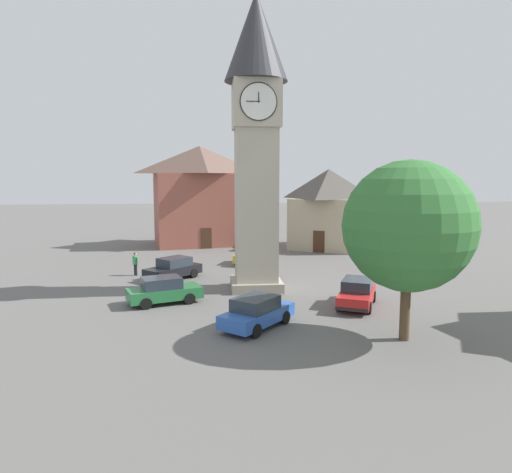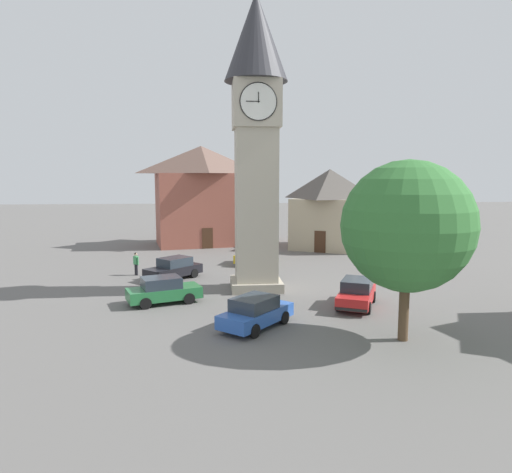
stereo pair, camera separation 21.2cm
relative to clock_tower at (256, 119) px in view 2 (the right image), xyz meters
The scene contains 12 objects.
ground_plane 10.76m from the clock_tower, 96.66° to the right, with size 200.00×200.00×0.00m, color #605E5B.
clock_tower is the anchor object (origin of this frame).
car_blue_kerb 15.52m from the clock_tower, 162.02° to the right, with size 2.76×4.43×1.53m.
car_silver_kerb 11.93m from the clock_tower, 31.92° to the right, with size 4.13×4.09×1.53m.
car_red_corner 11.84m from the clock_tower, 27.87° to the left, with size 4.45×2.97×1.53m.
car_white_side 12.69m from the clock_tower, 84.41° to the left, with size 4.00×4.20×1.53m.
car_black_far 13.42m from the clock_tower, 92.75° to the right, with size 3.13×4.46×1.53m.
car_green_alley 12.19m from the clock_tower, 138.09° to the left, with size 3.29×4.45×1.53m.
pedestrian 13.79m from the clock_tower, 30.62° to the right, with size 0.42×0.42×1.69m.
tree 12.86m from the clock_tower, 118.81° to the left, with size 5.69×5.69×7.92m.
building_terrace_right 21.56m from the clock_tower, 79.35° to the right, with size 10.82×8.38×10.45m.
building_corner_back 20.12m from the clock_tower, 118.54° to the right, with size 9.36×9.46×7.99m.
Camera 2 is at (2.79, 29.07, 7.15)m, focal length 32.36 mm.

